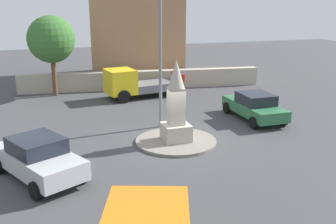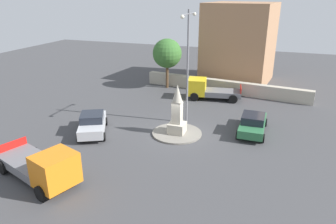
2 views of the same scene
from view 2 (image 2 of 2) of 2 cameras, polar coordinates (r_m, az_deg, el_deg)
The scene contains 11 objects.
ground_plane at distance 23.88m, azimuth 1.63°, elevation -3.99°, with size 80.00×80.00×0.00m, color #424244.
traffic_island at distance 23.86m, azimuth 1.63°, elevation -3.85°, with size 3.76×3.76×0.13m, color gray.
monument at distance 23.25m, azimuth 1.67°, elevation -0.35°, with size 1.21×1.21×3.75m.
streetlamp at distance 24.49m, azimuth 3.62°, elevation 9.80°, with size 3.47×0.28×8.92m.
car_silver_near_island at distance 24.38m, azimuth -13.55°, elevation -2.01°, with size 4.53×3.49×1.58m.
car_green_approaching at distance 24.67m, azimuth 15.14°, elevation -1.99°, with size 4.42×2.00×1.49m.
truck_orange_waiting at distance 18.95m, azimuth -21.68°, elevation -9.23°, with size 3.82×6.09×2.16m.
truck_yellow_far_side at distance 31.71m, azimuth 7.26°, elevation 4.07°, with size 2.93×5.46×2.01m.
stone_boundary_wall at distance 34.04m, azimuth 10.07°, elevation 4.58°, with size 17.77×0.70×1.35m, color #B2AA99.
corner_building at distance 38.21m, azimuth 12.80°, elevation 12.06°, with size 7.25×7.54×9.01m, color #A87A56.
tree_near_wall at distance 34.63m, azimuth -0.15°, elevation 10.57°, with size 3.16×3.16×5.44m.
Camera 2 is at (20.62, 6.65, 10.04)m, focal length 33.57 mm.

